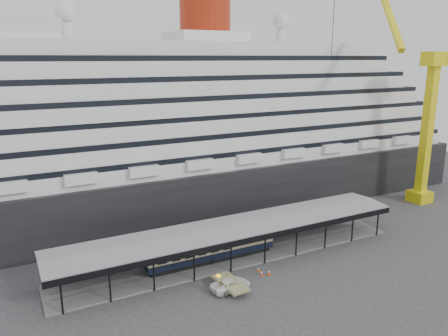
{
  "coord_description": "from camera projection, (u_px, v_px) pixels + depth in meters",
  "views": [
    {
      "loc": [
        -30.36,
        -49.56,
        30.12
      ],
      "look_at": [
        -0.32,
        8.0,
        13.59
      ],
      "focal_mm": 35.0,
      "sensor_mm": 36.0,
      "label": 1
    }
  ],
  "objects": [
    {
      "name": "ground",
      "position": [
        251.0,
        270.0,
        63.62
      ],
      "size": [
        200.0,
        200.0,
        0.0
      ],
      "primitive_type": "plane",
      "color": "#343437",
      "rests_on": "ground"
    },
    {
      "name": "cruise_ship",
      "position": [
        170.0,
        118.0,
        86.61
      ],
      "size": [
        130.0,
        30.0,
        43.9
      ],
      "color": "black",
      "rests_on": "ground"
    },
    {
      "name": "platform_canopy",
      "position": [
        235.0,
        242.0,
        67.34
      ],
      "size": [
        56.0,
        9.18,
        5.3
      ],
      "color": "slate",
      "rests_on": "ground"
    },
    {
      "name": "pullman_carriage",
      "position": [
        211.0,
        247.0,
        65.48
      ],
      "size": [
        20.45,
        2.87,
        20.06
      ],
      "rotation": [
        0.0,
        0.0,
        -0.01
      ],
      "color": "black",
      "rests_on": "ground"
    },
    {
      "name": "traffic_cone_mid",
      "position": [
        269.0,
        272.0,
        62.05
      ],
      "size": [
        0.49,
        0.49,
        0.85
      ],
      "rotation": [
        0.0,
        0.0,
        -0.13
      ],
      "color": "#EA490D",
      "rests_on": "ground"
    },
    {
      "name": "traffic_cone_left",
      "position": [
        262.0,
        273.0,
        61.87
      ],
      "size": [
        0.55,
        0.55,
        0.81
      ],
      "rotation": [
        0.0,
        0.0,
        -0.43
      ],
      "color": "red",
      "rests_on": "ground"
    },
    {
      "name": "crane_yellow",
      "position": [
        424.0,
        109.0,
        88.86
      ],
      "size": [
        23.83,
        18.78,
        47.6
      ],
      "color": "yellow",
      "rests_on": "ground"
    },
    {
      "name": "port_truck",
      "position": [
        231.0,
        285.0,
        58.0
      ],
      "size": [
        5.72,
        2.95,
        1.54
      ],
      "primitive_type": "imported",
      "rotation": [
        0.0,
        0.0,
        1.64
      ],
      "color": "white",
      "rests_on": "ground"
    },
    {
      "name": "traffic_cone_right",
      "position": [
        259.0,
        269.0,
        63.06
      ],
      "size": [
        0.41,
        0.41,
        0.74
      ],
      "rotation": [
        0.0,
        0.0,
        -0.09
      ],
      "color": "#D7570B",
      "rests_on": "ground"
    }
  ]
}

